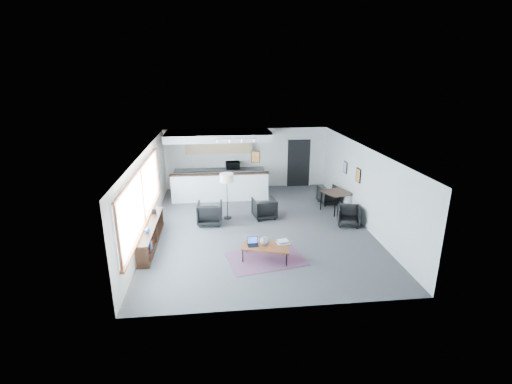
{
  "coord_description": "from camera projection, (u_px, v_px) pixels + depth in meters",
  "views": [
    {
      "loc": [
        -1.3,
        -11.29,
        4.89
      ],
      "look_at": [
        -0.03,
        0.4,
        1.07
      ],
      "focal_mm": 26.0,
      "sensor_mm": 36.0,
      "label": 1
    }
  ],
  "objects": [
    {
      "name": "window",
      "position": [
        142.0,
        197.0,
        10.66
      ],
      "size": [
        0.1,
        5.95,
        1.66
      ],
      "color": "#8CBFFF",
      "rests_on": "room"
    },
    {
      "name": "room",
      "position": [
        258.0,
        189.0,
        11.92
      ],
      "size": [
        7.02,
        9.02,
        2.62
      ],
      "color": "#464649",
      "rests_on": "ground"
    },
    {
      "name": "track_light",
      "position": [
        235.0,
        140.0,
        13.56
      ],
      "size": [
        1.6,
        0.07,
        0.15
      ],
      "color": "silver",
      "rests_on": "room"
    },
    {
      "name": "dining_table",
      "position": [
        337.0,
        194.0,
        13.44
      ],
      "size": [
        1.16,
        1.16,
        0.75
      ],
      "rotation": [
        0.0,
        0.0,
        0.39
      ],
      "color": "black",
      "rests_on": "floor"
    },
    {
      "name": "console",
      "position": [
        151.0,
        235.0,
        10.89
      ],
      "size": [
        0.35,
        3.0,
        0.8
      ],
      "color": "black",
      "rests_on": "floor"
    },
    {
      "name": "kitchenette",
      "position": [
        219.0,
        161.0,
        15.28
      ],
      "size": [
        4.2,
        1.96,
        2.6
      ],
      "color": "white",
      "rests_on": "floor"
    },
    {
      "name": "coaster",
      "position": [
        269.0,
        248.0,
        9.88
      ],
      "size": [
        0.12,
        0.12,
        0.01
      ],
      "rotation": [
        0.0,
        0.0,
        0.35
      ],
      "color": "#E5590C",
      "rests_on": "coffee_table"
    },
    {
      "name": "armchair_left",
      "position": [
        210.0,
        212.0,
        12.4
      ],
      "size": [
        0.85,
        0.8,
        0.83
      ],
      "primitive_type": "imported",
      "rotation": [
        0.0,
        0.0,
        3.08
      ],
      "color": "black",
      "rests_on": "floor"
    },
    {
      "name": "wall_art_upper",
      "position": [
        345.0,
        167.0,
        13.82
      ],
      "size": [
        0.03,
        0.34,
        0.44
      ],
      "color": "black",
      "rests_on": "room"
    },
    {
      "name": "coffee_table",
      "position": [
        266.0,
        246.0,
        10.04
      ],
      "size": [
        1.41,
        1.01,
        0.42
      ],
      "rotation": [
        0.0,
        0.0,
        -0.28
      ],
      "color": "brown",
      "rests_on": "floor"
    },
    {
      "name": "microwave",
      "position": [
        233.0,
        164.0,
        15.83
      ],
      "size": [
        0.6,
        0.36,
        0.39
      ],
      "primitive_type": "imported",
      "rotation": [
        0.0,
        0.0,
        0.09
      ],
      "color": "black",
      "rests_on": "kitchenette"
    },
    {
      "name": "wall_art_lower",
      "position": [
        358.0,
        175.0,
        12.57
      ],
      "size": [
        0.03,
        0.38,
        0.48
      ],
      "color": "black",
      "rests_on": "room"
    },
    {
      "name": "laptop",
      "position": [
        253.0,
        243.0,
        10.04
      ],
      "size": [
        0.3,
        0.25,
        0.21
      ],
      "rotation": [
        0.0,
        0.0,
        0.05
      ],
      "color": "black",
      "rests_on": "coffee_table"
    },
    {
      "name": "armchair_right",
      "position": [
        264.0,
        207.0,
        12.93
      ],
      "size": [
        0.86,
        0.82,
        0.78
      ],
      "primitive_type": "imported",
      "rotation": [
        0.0,
        0.0,
        3.3
      ],
      "color": "black",
      "rests_on": "floor"
    },
    {
      "name": "book_stack",
      "position": [
        283.0,
        242.0,
        10.13
      ],
      "size": [
        0.37,
        0.31,
        0.1
      ],
      "rotation": [
        0.0,
        0.0,
        0.19
      ],
      "color": "silver",
      "rests_on": "coffee_table"
    },
    {
      "name": "kilim_rug",
      "position": [
        266.0,
        259.0,
        10.16
      ],
      "size": [
        2.26,
        1.76,
        0.01
      ],
      "rotation": [
        0.0,
        0.0,
        0.2
      ],
      "color": "#573049",
      "rests_on": "floor"
    },
    {
      "name": "dining_chair_near",
      "position": [
        348.0,
        217.0,
        12.31
      ],
      "size": [
        0.73,
        0.7,
        0.62
      ],
      "primitive_type": "imported",
      "rotation": [
        0.0,
        0.0,
        -0.25
      ],
      "color": "black",
      "rests_on": "floor"
    },
    {
      "name": "doorway",
      "position": [
        298.0,
        162.0,
        16.4
      ],
      "size": [
        1.1,
        0.12,
        2.15
      ],
      "color": "black",
      "rests_on": "room"
    },
    {
      "name": "ceramic_pot",
      "position": [
        265.0,
        241.0,
        9.98
      ],
      "size": [
        0.26,
        0.26,
        0.26
      ],
      "rotation": [
        0.0,
        0.0,
        -0.23
      ],
      "color": "gray",
      "rests_on": "coffee_table"
    },
    {
      "name": "dining_chair_far",
      "position": [
        329.0,
        195.0,
        14.38
      ],
      "size": [
        0.71,
        0.68,
        0.64
      ],
      "primitive_type": "imported",
      "rotation": [
        0.0,
        0.0,
        3.31
      ],
      "color": "black",
      "rests_on": "floor"
    },
    {
      "name": "floor_lamp",
      "position": [
        227.0,
        179.0,
        12.58
      ],
      "size": [
        0.47,
        0.47,
        1.62
      ],
      "rotation": [
        0.0,
        0.0,
        0.01
      ],
      "color": "black",
      "rests_on": "floor"
    }
  ]
}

